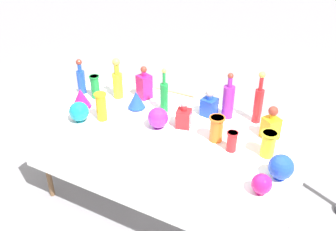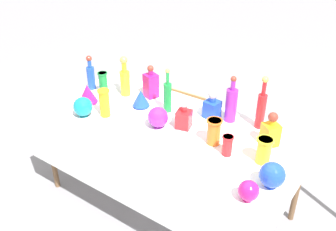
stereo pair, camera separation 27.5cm
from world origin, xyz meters
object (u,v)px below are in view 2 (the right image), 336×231
(tall_bottle_3, at_px, (168,96))
(slender_vase_0, at_px, (264,150))
(tall_bottle_2, at_px, (231,104))
(square_decanter_0, at_px, (184,117))
(round_bowl_2, at_px, (83,107))
(cardboard_box_behind_left, at_px, (181,115))
(round_bowl_0, at_px, (272,175))
(slender_vase_2, at_px, (104,102))
(tall_bottle_0, at_px, (125,79))
(slender_vase_4, at_px, (227,145))
(tall_bottle_4, at_px, (261,108))
(fluted_vase_1, at_px, (141,98))
(slender_vase_1, at_px, (214,131))
(slender_vase_3, at_px, (103,83))
(square_decanter_1, at_px, (151,84))
(round_bowl_1, at_px, (158,117))
(fluted_vase_0, at_px, (88,94))
(square_decanter_2, at_px, (212,107))
(square_decanter_3, at_px, (271,132))
(tall_bottle_1, at_px, (91,75))
(round_bowl_3, at_px, (249,191))

(tall_bottle_3, bearing_deg, slender_vase_0, -12.00)
(tall_bottle_2, distance_m, square_decanter_0, 0.38)
(round_bowl_2, relative_size, cardboard_box_behind_left, 0.30)
(tall_bottle_2, xyz_separation_m, round_bowl_0, (0.55, -0.55, -0.06))
(square_decanter_0, xyz_separation_m, slender_vase_2, (-0.60, -0.21, 0.03))
(tall_bottle_0, xyz_separation_m, slender_vase_0, (1.37, -0.21, -0.05))
(square_decanter_0, xyz_separation_m, cardboard_box_behind_left, (-0.66, 0.99, -0.68))
(square_decanter_0, height_order, slender_vase_4, square_decanter_0)
(tall_bottle_4, relative_size, fluted_vase_1, 2.85)
(slender_vase_1, bearing_deg, square_decanter_0, 169.02)
(tall_bottle_2, relative_size, slender_vase_3, 1.87)
(round_bowl_0, bearing_deg, slender_vase_4, 159.81)
(slender_vase_1, height_order, slender_vase_3, slender_vase_3)
(tall_bottle_2, height_order, square_decanter_1, tall_bottle_2)
(slender_vase_0, relative_size, cardboard_box_behind_left, 0.34)
(tall_bottle_3, distance_m, round_bowl_2, 0.67)
(tall_bottle_2, bearing_deg, slender_vase_4, -65.46)
(round_bowl_2, bearing_deg, fluted_vase_1, 54.37)
(fluted_vase_1, relative_size, round_bowl_1, 0.90)
(tall_bottle_0, xyz_separation_m, slender_vase_3, (-0.17, -0.10, -0.04))
(tall_bottle_2, distance_m, fluted_vase_1, 0.74)
(tall_bottle_2, bearing_deg, fluted_vase_0, -158.60)
(round_bowl_1, height_order, round_bowl_2, round_bowl_1)
(square_decanter_2, relative_size, round_bowl_1, 1.44)
(slender_vase_3, bearing_deg, slender_vase_1, -5.64)
(square_decanter_3, bearing_deg, slender_vase_3, -176.12)
(square_decanter_1, distance_m, slender_vase_2, 0.48)
(square_decanter_0, relative_size, slender_vase_0, 1.27)
(square_decanter_3, bearing_deg, round_bowl_2, -160.57)
(fluted_vase_0, distance_m, round_bowl_1, 0.71)
(slender_vase_1, xyz_separation_m, fluted_vase_0, (-1.15, -0.09, -0.01))
(slender_vase_2, bearing_deg, tall_bottle_2, 31.06)
(tall_bottle_2, height_order, fluted_vase_1, tall_bottle_2)
(slender_vase_1, xyz_separation_m, round_bowl_1, (-0.45, -0.05, -0.02))
(square_decanter_1, relative_size, slender_vase_4, 2.00)
(square_decanter_0, xyz_separation_m, fluted_vase_1, (-0.47, 0.07, -0.01))
(square_decanter_3, relative_size, slender_vase_2, 1.13)
(round_bowl_0, height_order, cardboard_box_behind_left, round_bowl_0)
(square_decanter_2, relative_size, fluted_vase_0, 1.41)
(square_decanter_2, xyz_separation_m, slender_vase_4, (0.33, -0.37, -0.02))
(tall_bottle_2, relative_size, slender_vase_2, 1.67)
(square_decanter_2, bearing_deg, slender_vase_0, -29.01)
(tall_bottle_2, bearing_deg, tall_bottle_1, -170.22)
(slender_vase_4, bearing_deg, tall_bottle_3, 159.35)
(square_decanter_1, bearing_deg, round_bowl_0, -21.44)
(square_decanter_3, height_order, round_bowl_3, square_decanter_3)
(tall_bottle_0, relative_size, slender_vase_3, 1.78)
(tall_bottle_3, relative_size, square_decanter_1, 1.28)
(fluted_vase_0, xyz_separation_m, round_bowl_1, (0.71, 0.03, -0.00))
(tall_bottle_2, relative_size, slender_vase_1, 1.98)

